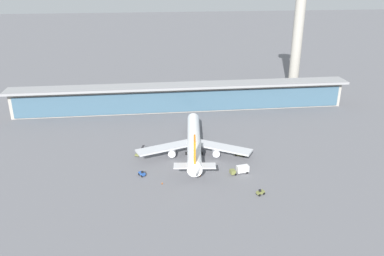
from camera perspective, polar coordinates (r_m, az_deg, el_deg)
name	(u,v)px	position (r m, az deg, el deg)	size (l,w,h in m)	color
ground_plane	(198,166)	(156.85, 0.95, -5.54)	(1200.00, 1200.00, 0.00)	slate
airliner_on_stand	(194,142)	(164.97, 0.28, -2.03)	(48.10, 62.94, 16.76)	white
service_truck_near_nose_olive	(241,169)	(151.78, 7.11, -6.00)	(7.58, 3.51, 3.10)	olive
service_truck_under_wing_blue	(142,174)	(150.56, -7.31, -6.62)	(2.98, 3.33, 2.05)	#234C9E
service_truck_mid_apron_olive	(260,192)	(139.82, 9.95, -9.22)	(3.31, 2.73, 2.05)	olive
service_truck_by_tail_olive	(241,154)	(165.69, 7.11, -3.81)	(6.77, 3.97, 2.70)	olive
service_truck_on_taxiway_olive	(140,153)	(167.04, -7.66, -3.62)	(4.32, 6.66, 2.70)	olive
terminal_building	(182,97)	(215.02, -1.46, 4.56)	(183.60, 12.80, 15.20)	#9E998E
control_tower	(299,25)	(256.50, 15.29, 14.26)	(12.00, 12.00, 75.05)	#9E998E
safety_cone_alpha	(200,175)	(149.39, 1.19, -6.91)	(0.62, 0.62, 0.70)	orange
safety_cone_bravo	(162,183)	(144.64, -4.38, -8.03)	(0.62, 0.62, 0.70)	orange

